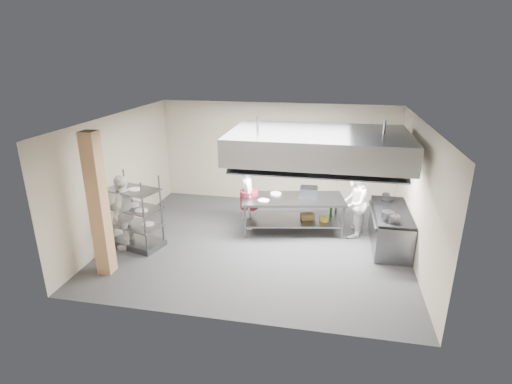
% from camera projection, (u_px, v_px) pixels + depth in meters
% --- Properties ---
extents(floor, '(7.00, 7.00, 0.00)m').
position_uv_depth(floor, '(258.00, 243.00, 9.71)').
color(floor, '#2B2B2D').
rests_on(floor, ground).
extents(ceiling, '(7.00, 7.00, 0.00)m').
position_uv_depth(ceiling, '(259.00, 119.00, 8.70)').
color(ceiling, silver).
rests_on(ceiling, wall_back).
extents(wall_back, '(7.00, 0.00, 7.00)m').
position_uv_depth(wall_back, '(277.00, 153.00, 11.98)').
color(wall_back, '#BAAC93').
rests_on(wall_back, ground).
extents(wall_left, '(0.00, 6.00, 6.00)m').
position_uv_depth(wall_left, '(119.00, 176.00, 9.83)').
color(wall_left, '#BAAC93').
rests_on(wall_left, ground).
extents(wall_right, '(0.00, 6.00, 6.00)m').
position_uv_depth(wall_right, '(418.00, 194.00, 8.57)').
color(wall_right, '#BAAC93').
rests_on(wall_right, ground).
extents(column, '(0.30, 0.30, 3.00)m').
position_uv_depth(column, '(99.00, 205.00, 7.97)').
color(column, tan).
rests_on(column, floor).
extents(exhaust_hood, '(4.00, 2.50, 0.60)m').
position_uv_depth(exhaust_hood, '(318.00, 145.00, 9.03)').
color(exhaust_hood, gray).
rests_on(exhaust_hood, ceiling).
extents(hood_strip_a, '(1.60, 0.12, 0.04)m').
position_uv_depth(hood_strip_a, '(279.00, 157.00, 9.31)').
color(hood_strip_a, white).
rests_on(hood_strip_a, exhaust_hood).
extents(hood_strip_b, '(1.60, 0.12, 0.04)m').
position_uv_depth(hood_strip_b, '(358.00, 161.00, 8.98)').
color(hood_strip_b, white).
rests_on(hood_strip_b, exhaust_hood).
extents(wall_shelf, '(1.50, 0.28, 0.04)m').
position_uv_depth(wall_shelf, '(338.00, 158.00, 11.50)').
color(wall_shelf, gray).
rests_on(wall_shelf, wall_back).
extents(island, '(2.71, 1.52, 0.91)m').
position_uv_depth(island, '(292.00, 214.00, 10.22)').
color(island, slate).
rests_on(island, floor).
extents(island_worktop, '(2.71, 1.52, 0.06)m').
position_uv_depth(island_worktop, '(293.00, 199.00, 10.08)').
color(island_worktop, gray).
rests_on(island_worktop, island).
extents(island_undershelf, '(2.49, 1.37, 0.04)m').
position_uv_depth(island_undershelf, '(292.00, 220.00, 10.27)').
color(island_undershelf, slate).
rests_on(island_undershelf, island).
extents(pass_rack, '(1.31, 0.98, 1.76)m').
position_uv_depth(pass_rack, '(135.00, 212.00, 9.29)').
color(pass_rack, gray).
rests_on(pass_rack, floor).
extents(cooking_range, '(0.80, 2.00, 0.84)m').
position_uv_depth(cooking_range, '(390.00, 229.00, 9.47)').
color(cooking_range, gray).
rests_on(cooking_range, floor).
extents(range_top, '(0.78, 1.96, 0.06)m').
position_uv_depth(range_top, '(392.00, 211.00, 9.32)').
color(range_top, black).
rests_on(range_top, cooking_range).
extents(chef_head, '(0.58, 0.71, 1.69)m').
position_uv_depth(chef_head, '(248.00, 197.00, 10.33)').
color(chef_head, silver).
rests_on(chef_head, floor).
extents(chef_line, '(0.84, 0.98, 1.74)m').
position_uv_depth(chef_line, '(354.00, 203.00, 9.82)').
color(chef_line, silver).
rests_on(chef_line, floor).
extents(chef_plating, '(0.52, 1.08, 1.80)m').
position_uv_depth(chef_plating, '(125.00, 212.00, 9.21)').
color(chef_plating, white).
rests_on(chef_plating, floor).
extents(griddle, '(0.46, 0.36, 0.22)m').
position_uv_depth(griddle, '(309.00, 192.00, 10.16)').
color(griddle, slate).
rests_on(griddle, island_worktop).
extents(wicker_basket, '(0.39, 0.33, 0.14)m').
position_uv_depth(wicker_basket, '(308.00, 216.00, 10.26)').
color(wicker_basket, olive).
rests_on(wicker_basket, island_undershelf).
extents(stockpot, '(0.27, 0.27, 0.19)m').
position_uv_depth(stockpot, '(388.00, 216.00, 8.77)').
color(stockpot, gray).
rests_on(stockpot, range_top).
extents(plate_stack, '(0.28, 0.28, 0.05)m').
position_uv_depth(plate_stack, '(137.00, 224.00, 9.40)').
color(plate_stack, silver).
rests_on(plate_stack, pass_rack).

